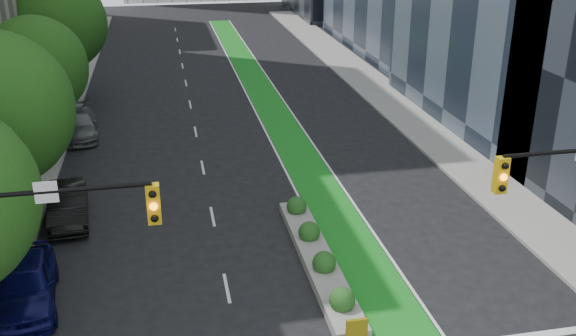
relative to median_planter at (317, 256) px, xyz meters
name	(u,v)px	position (x,y,z in m)	size (l,w,h in m)	color
sidewalk_left	(42,135)	(-13.00, 17.96, -0.30)	(3.60, 90.00, 0.15)	gray
sidewalk_right	(406,113)	(10.60, 17.96, -0.30)	(3.60, 90.00, 0.15)	gray
bike_lane_paint	(267,100)	(1.80, 22.96, -0.37)	(2.20, 70.00, 0.01)	#17821E
tree_midfar	(36,68)	(-12.20, 14.96, 4.57)	(5.60, 5.60, 7.76)	black
tree_far	(58,23)	(-12.20, 24.96, 5.32)	(6.60, 6.60, 9.00)	black
median_planter	(317,256)	(0.00, 0.00, 0.00)	(1.20, 10.26, 1.10)	gray
parked_car_left_near	(26,284)	(-10.70, -0.69, 0.49)	(2.02, 5.03, 1.71)	#0C0D48
parked_car_left_mid	(68,205)	(-10.02, 5.86, 0.41)	(1.65, 4.73, 1.56)	black
parked_car_left_far	(79,124)	(-10.70, 17.49, 0.40)	(2.15, 5.29, 1.54)	#585A5D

